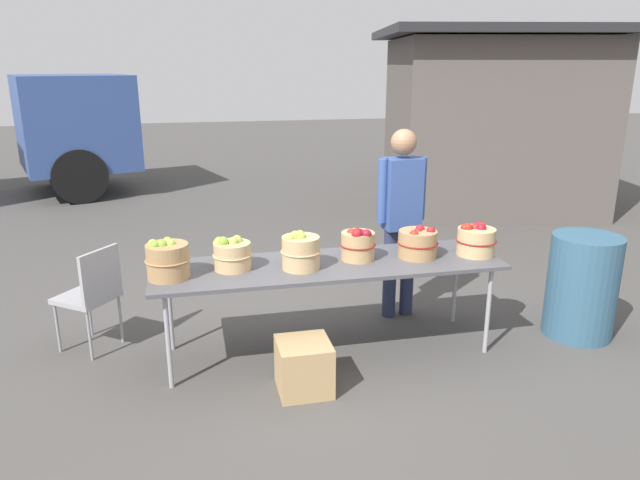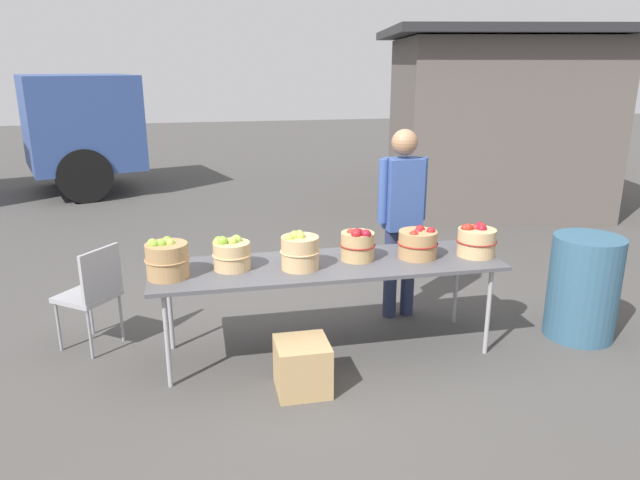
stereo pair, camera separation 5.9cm
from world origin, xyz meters
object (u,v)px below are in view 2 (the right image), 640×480
(apple_basket_green_2, at_px, (300,251))
(apple_basket_red_1, at_px, (418,243))
(apple_basket_green_0, at_px, (167,259))
(apple_basket_green_1, at_px, (231,254))
(apple_basket_red_2, at_px, (476,241))
(folding_chair, at_px, (93,289))
(produce_crate, at_px, (302,366))
(market_table, at_px, (328,268))
(trash_barrel, at_px, (583,287))
(apple_basket_red_0, at_px, (358,245))
(vendor_adult, at_px, (402,210))

(apple_basket_green_2, relative_size, apple_basket_red_1, 0.94)
(apple_basket_green_0, bearing_deg, apple_basket_green_2, -0.68)
(apple_basket_green_1, bearing_deg, apple_basket_red_2, -2.30)
(apple_basket_red_1, bearing_deg, apple_basket_green_1, 178.66)
(apple_basket_red_1, xyz_separation_m, folding_chair, (-2.55, 0.45, -0.36))
(folding_chair, bearing_deg, produce_crate, 93.83)
(folding_chair, bearing_deg, apple_basket_green_0, 87.70)
(apple_basket_green_2, relative_size, folding_chair, 0.35)
(market_table, relative_size, folding_chair, 3.14)
(produce_crate, bearing_deg, trash_barrel, 8.72)
(apple_basket_red_0, height_order, folding_chair, apple_basket_red_0)
(market_table, distance_m, apple_basket_green_1, 0.76)
(apple_basket_green_1, height_order, apple_basket_red_2, apple_basket_red_2)
(apple_basket_red_1, bearing_deg, folding_chair, 169.94)
(folding_chair, height_order, trash_barrel, trash_barrel)
(folding_chair, height_order, produce_crate, folding_chair)
(folding_chair, bearing_deg, apple_basket_red_2, 117.70)
(apple_basket_green_2, distance_m, trash_barrel, 2.44)
(apple_basket_green_0, height_order, trash_barrel, apple_basket_green_0)
(market_table, relative_size, vendor_adult, 1.58)
(apple_basket_green_2, relative_size, trash_barrel, 0.35)
(apple_basket_green_0, height_order, apple_basket_red_1, apple_basket_green_0)
(apple_basket_red_2, bearing_deg, folding_chair, 170.70)
(apple_basket_green_0, xyz_separation_m, vendor_adult, (1.99, 0.62, 0.12))
(apple_basket_green_0, xyz_separation_m, apple_basket_red_2, (2.41, 0.01, -0.01))
(folding_chair, bearing_deg, apple_basket_green_1, 105.89)
(apple_basket_green_1, relative_size, folding_chair, 0.34)
(apple_basket_red_2, height_order, vendor_adult, vendor_adult)
(apple_basket_red_1, xyz_separation_m, trash_barrel, (1.43, -0.16, -0.43))
(trash_barrel, height_order, produce_crate, trash_barrel)
(market_table, distance_m, trash_barrel, 2.18)
(market_table, bearing_deg, apple_basket_red_1, -0.46)
(trash_barrel, relative_size, produce_crate, 2.37)
(market_table, relative_size, apple_basket_green_2, 8.88)
(apple_basket_green_0, height_order, folding_chair, apple_basket_green_0)
(apple_basket_red_1, distance_m, produce_crate, 1.35)
(apple_basket_green_1, relative_size, trash_barrel, 0.34)
(apple_basket_red_1, relative_size, produce_crate, 0.87)
(market_table, height_order, trash_barrel, trash_barrel)
(apple_basket_green_0, xyz_separation_m, apple_basket_green_2, (0.97, -0.01, 0.00))
(vendor_adult, relative_size, produce_crate, 4.61)
(produce_crate, bearing_deg, apple_basket_red_0, 46.52)
(apple_basket_red_1, xyz_separation_m, apple_basket_red_2, (0.48, -0.04, 0.01))
(market_table, xyz_separation_m, apple_basket_green_1, (-0.74, 0.03, 0.15))
(apple_basket_green_2, bearing_deg, produce_crate, -98.71)
(market_table, xyz_separation_m, apple_basket_red_1, (0.73, -0.01, 0.15))
(folding_chair, bearing_deg, apple_basket_red_1, 116.94)
(vendor_adult, height_order, produce_crate, vendor_adult)
(vendor_adult, distance_m, trash_barrel, 1.65)
(market_table, relative_size, apple_basket_red_2, 8.36)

